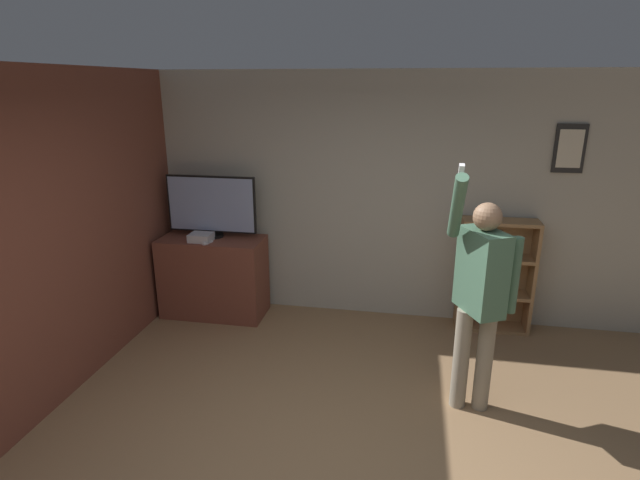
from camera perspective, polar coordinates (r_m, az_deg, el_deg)
name	(u,v)px	position (r m, az deg, el deg)	size (l,w,h in m)	color
wall_back	(367,198)	(5.52, 5.38, 4.80)	(6.61, 0.09, 2.70)	#B2AD9E
wall_side_brick	(97,221)	(5.00, -24.09, 1.98)	(0.06, 4.35, 2.70)	brown
tv_ledge	(214,276)	(5.82, -12.02, -4.10)	(1.15, 0.54, 0.91)	brown
television	(212,206)	(5.64, -12.29, 3.84)	(1.01, 0.22, 0.69)	black
game_console	(201,237)	(5.59, -13.44, 0.30)	(0.24, 0.20, 0.09)	silver
remote_loose	(208,243)	(5.50, -12.73, -0.28)	(0.08, 0.14, 0.02)	white
bookshelf	(488,273)	(5.60, 18.66, -3.64)	(0.77, 0.28, 1.22)	#997047
person	(480,290)	(4.03, 17.82, -5.42)	(0.55, 0.56, 2.04)	gray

